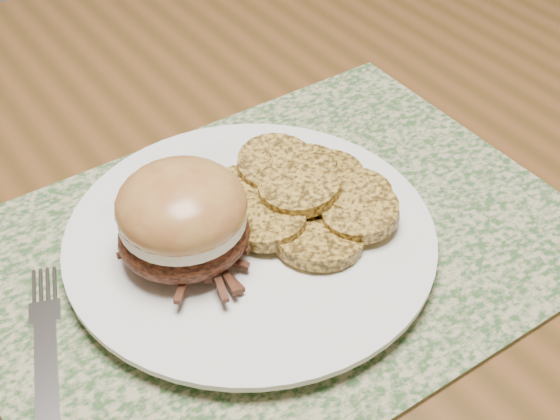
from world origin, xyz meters
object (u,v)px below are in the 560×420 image
object	(u,v)px
dining_table	(395,198)
fork	(46,365)
pork_sandwich	(182,218)
dinner_plate	(250,240)

from	to	relation	value
dining_table	fork	distance (m)	0.38
dining_table	pork_sandwich	distance (m)	0.28
dining_table	dinner_plate	size ratio (longest dim) A/B	5.77
pork_sandwich	fork	distance (m)	0.13
dining_table	pork_sandwich	size ratio (longest dim) A/B	15.52
pork_sandwich	fork	bearing A→B (deg)	-166.60
pork_sandwich	fork	size ratio (longest dim) A/B	0.56
dining_table	dinner_plate	bearing A→B (deg)	-165.66
dining_table	dinner_plate	distance (m)	0.22
dinner_plate	fork	xyz separation A→B (m)	(-0.17, -0.02, -0.01)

